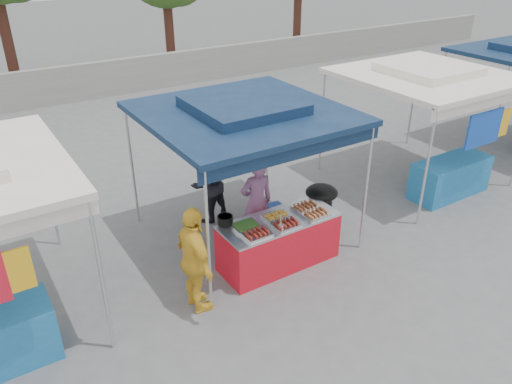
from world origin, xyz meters
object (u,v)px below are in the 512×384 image
cooking_pot (225,220)px  vendor_woman (256,202)px  wok_burner (321,205)px  vendor_table (279,242)px  customer_person (195,261)px  helper_man (209,183)px

cooking_pot → vendor_woman: size_ratio=0.15×
cooking_pot → wok_burner: size_ratio=0.25×
vendor_table → wok_burner: bearing=17.1°
vendor_table → customer_person: 1.74m
customer_person → wok_burner: bearing=-76.0°
vendor_table → customer_person: (-1.67, -0.29, 0.42)m
vendor_table → cooking_pot: 1.01m
wok_burner → vendor_woman: bearing=164.8°
wok_burner → customer_person: (-2.86, -0.65, 0.26)m
vendor_woman → helper_man: bearing=-67.9°
vendor_woman → customer_person: 1.97m
helper_man → vendor_table: bearing=89.0°
customer_person → helper_man: bearing=-30.9°
wok_burner → customer_person: customer_person is taller
vendor_woman → customer_person: size_ratio=0.98×
cooking_pot → helper_man: (0.52, 1.57, -0.15)m
wok_burner → helper_man: helper_man is taller
customer_person → vendor_table: bearing=-79.1°
wok_burner → vendor_woman: vendor_woman is taller
vendor_table → helper_man: helper_man is taller
wok_burner → vendor_table: bearing=-161.2°
cooking_pot → helper_man: helper_man is taller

